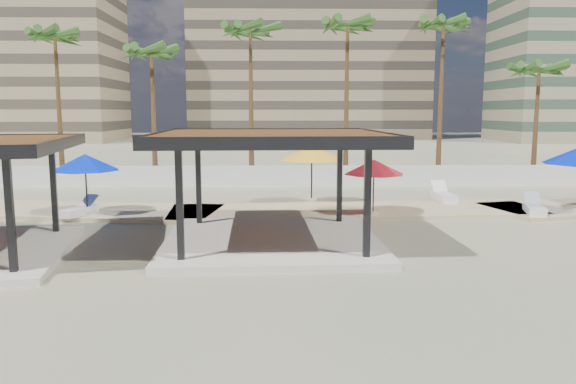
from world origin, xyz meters
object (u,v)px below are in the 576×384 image
at_px(lounger_a, 79,210).
at_px(lounger_c, 444,196).
at_px(pavilion_central, 272,178).
at_px(lounger_b, 534,208).
at_px(umbrella_c, 374,167).

relative_size(lounger_a, lounger_c, 0.90).
xyz_separation_m(pavilion_central, lounger_b, (10.99, 4.55, -1.87)).
distance_m(umbrella_c, lounger_a, 12.27).
bearing_deg(pavilion_central, lounger_b, 20.45).
xyz_separation_m(lounger_a, lounger_c, (16.14, 3.41, 0.03)).
relative_size(lounger_a, lounger_b, 0.94).
bearing_deg(lounger_a, lounger_b, -71.02).
height_order(lounger_a, lounger_b, lounger_b).
xyz_separation_m(lounger_b, lounger_c, (-2.81, 3.41, 0.02)).
relative_size(lounger_b, lounger_c, 0.95).
bearing_deg(umbrella_c, lounger_c, 40.82).
distance_m(lounger_a, lounger_b, 18.94).
height_order(umbrella_c, lounger_c, umbrella_c).
height_order(pavilion_central, umbrella_c, pavilion_central).
bearing_deg(umbrella_c, pavilion_central, -132.92).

